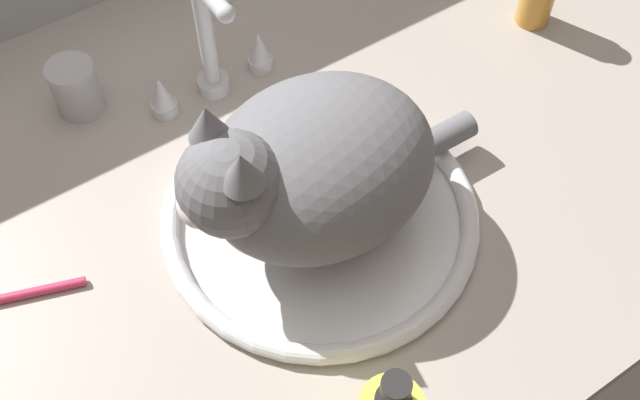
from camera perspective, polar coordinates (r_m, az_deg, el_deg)
countertop at (r=92.04cm, az=0.38°, el=3.07°), size 106.08×78.37×3.00cm
sink_basin at (r=84.29cm, az=0.00°, el=-1.21°), size 35.12×35.12×2.10cm
faucet at (r=93.18cm, az=-8.18°, el=10.87°), size 16.94×9.28×17.98cm
cat at (r=76.03cm, az=-1.05°, el=2.23°), size 35.85×20.95×19.59cm
metal_jar at (r=97.43cm, az=-17.78°, el=7.98°), size 5.75×5.75×6.91cm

